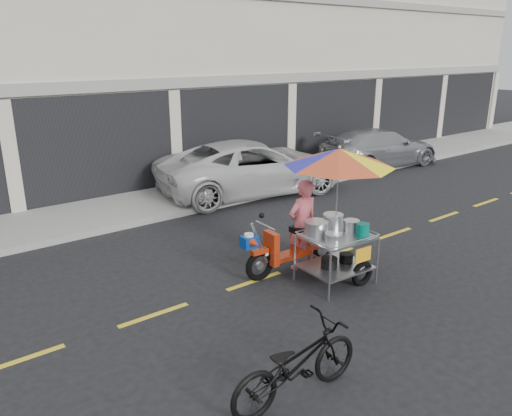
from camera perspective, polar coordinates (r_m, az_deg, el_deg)
ground at (r=10.39m, az=8.65°, el=-5.31°), size 90.00×90.00×0.00m
sidewalk at (r=14.49m, az=-7.07°, el=1.76°), size 45.00×3.00×0.15m
shophouse_block at (r=19.75m, az=-8.06°, el=18.20°), size 36.00×8.11×10.40m
centerline at (r=10.39m, az=8.65°, el=-5.29°), size 42.00×0.10×0.01m
white_pickup at (r=14.46m, az=-0.43°, el=4.70°), size 5.84×3.37×1.53m
silver_pickup at (r=18.35m, az=13.86°, el=6.72°), size 4.86×2.40×1.36m
near_bicycle at (r=6.19m, az=4.60°, el=-17.29°), size 1.88×0.71×0.98m
food_vendor_rig at (r=8.91m, az=7.79°, el=1.44°), size 2.47×2.06×2.49m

